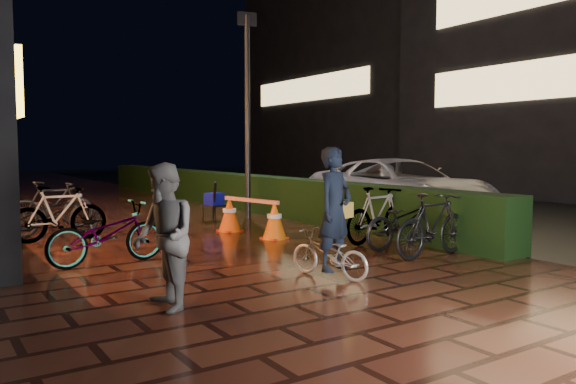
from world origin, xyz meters
TOP-DOWN VIEW (x-y plane):
  - ground at (0.00, 0.00)m, footprint 80.00×80.00m
  - asphalt_road at (9.00, 5.00)m, footprint 11.00×60.00m
  - hedge at (3.30, 8.00)m, footprint 0.70×20.00m
  - bystander_person at (-2.39, -1.59)m, footprint 0.65×0.81m
  - van at (5.55, 2.90)m, footprint 2.61×5.42m
  - far_buildings at (17.23, 9.61)m, footprint 9.08×31.00m
  - lamp_post_hedge at (2.31, 4.94)m, footprint 0.49×0.18m
  - cyclist at (0.05, -1.39)m, footprint 0.78×1.31m
  - traffic_barrier at (1.03, 2.53)m, footprint 0.74×1.84m
  - cart_assembly at (1.32, 4.83)m, footprint 0.64×0.68m
  - parked_bikes_storefront at (-2.28, 3.75)m, footprint 1.97×5.06m
  - parked_bikes_hedge at (2.45, -0.33)m, footprint 2.02×2.24m

SIDE VIEW (x-z plane):
  - ground at x=0.00m, z-range 0.00..0.00m
  - asphalt_road at x=9.00m, z-range 0.00..0.01m
  - traffic_barrier at x=1.03m, z-range 0.00..0.75m
  - parked_bikes_storefront at x=-2.28m, z-range -0.03..1.02m
  - hedge at x=3.30m, z-range 0.00..1.00m
  - parked_bikes_hedge at x=2.45m, z-range -0.02..1.03m
  - cart_assembly at x=1.32m, z-range 0.01..1.00m
  - cyclist at x=0.05m, z-range -0.23..1.54m
  - van at x=5.55m, z-range 0.01..1.49m
  - bystander_person at x=-2.39m, z-range 0.00..1.60m
  - lamp_post_hedge at x=2.31m, z-range 0.25..5.33m
  - far_buildings at x=17.23m, z-range -0.53..13.47m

